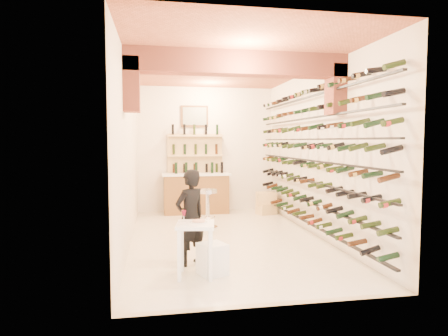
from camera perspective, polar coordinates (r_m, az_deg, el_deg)
The scene contains 11 objects.
ground at distance 7.32m, azimuth 0.41°, elevation -10.37°, with size 6.00×6.00×0.00m, color beige.
room_shell at distance 6.85m, azimuth 0.82°, elevation 7.64°, with size 3.52×6.02×3.21m.
wine_rack at distance 7.52m, azimuth 11.97°, elevation 1.87°, with size 0.32×5.70×2.56m.
back_counter at distance 9.76m, azimuth -4.13°, elevation -3.57°, with size 1.70×0.62×1.29m.
back_shelving at distance 9.93m, azimuth -4.29°, elevation 0.25°, with size 1.40×0.31×2.73m.
tasting_table at distance 5.24m, azimuth -4.26°, elevation -9.50°, with size 0.57×0.57×0.88m.
white_stool at distance 5.40m, azimuth -1.73°, elevation -13.28°, with size 0.34×0.34×0.42m, color white.
person at distance 5.72m, azimuth -5.02°, elevation -7.25°, with size 0.51×0.34×1.41m, color black.
chrome_barstool at distance 8.10m, azimuth -2.43°, elevation -5.58°, with size 0.42×0.42×0.81m.
crate_lower at distance 9.71m, azimuth 6.25°, elevation -6.01°, with size 0.44×0.31×0.27m, color #DDBA79.
crate_upper at distance 9.66m, azimuth 6.26°, elevation -4.42°, with size 0.48×0.33×0.28m, color #DDBA79.
Camera 1 is at (-1.28, -6.98, 1.82)m, focal length 30.97 mm.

